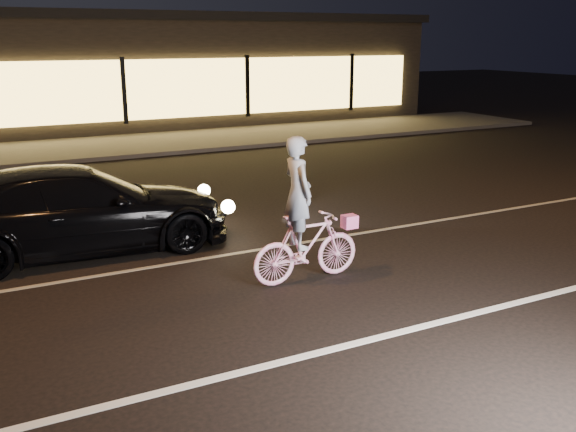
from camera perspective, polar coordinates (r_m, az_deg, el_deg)
ground at (r=9.28m, az=8.30°, el=-5.60°), size 90.00×90.00×0.00m
lane_stripe_near at (r=8.21m, az=14.44°, el=-8.84°), size 60.00×0.12×0.01m
lane_stripe_far at (r=10.87m, az=2.19°, el=-2.23°), size 60.00×0.10×0.01m
sidewalk at (r=20.89m, az=-12.92°, el=6.23°), size 30.00×4.00×0.12m
storefront at (r=26.48m, az=-16.60°, el=12.45°), size 25.40×8.42×4.20m
cyclist at (r=8.91m, az=1.45°, el=-1.33°), size 1.65×0.57×2.07m
sedan at (r=10.69m, az=-18.11°, el=0.53°), size 4.84×2.10×1.38m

